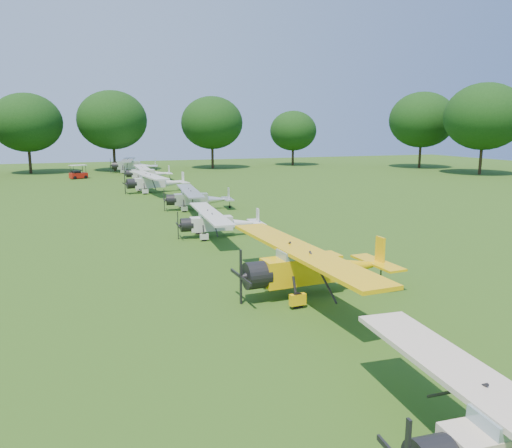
# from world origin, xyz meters

# --- Properties ---
(ground) EXTENTS (160.00, 160.00, 0.00)m
(ground) POSITION_xyz_m (0.00, 0.00, 0.00)
(ground) COLOR #204D13
(ground) RESTS_ON ground
(tree_belt) EXTENTS (137.36, 130.27, 14.52)m
(tree_belt) POSITION_xyz_m (3.57, 0.16, 8.03)
(tree_belt) COLOR black
(tree_belt) RESTS_ON ground
(aircraft_2) EXTENTS (7.23, 11.51, 2.27)m
(aircraft_2) POSITION_xyz_m (0.91, -9.62, 1.33)
(aircraft_2) COLOR yellow
(aircraft_2) RESTS_ON ground
(aircraft_3) EXTENTS (5.71, 9.09, 1.79)m
(aircraft_3) POSITION_xyz_m (0.19, 2.79, 1.05)
(aircraft_3) COLOR silver
(aircraft_3) RESTS_ON ground
(aircraft_4) EXTENTS (6.03, 9.60, 1.89)m
(aircraft_4) POSITION_xyz_m (1.38, 13.94, 1.10)
(aircraft_4) COLOR silver
(aircraft_4) RESTS_ON ground
(aircraft_5) EXTENTS (7.00, 11.12, 2.18)m
(aircraft_5) POSITION_xyz_m (-0.26, 26.96, 1.28)
(aircraft_5) COLOR silver
(aircraft_5) RESTS_ON ground
(aircraft_6) EXTENTS (6.29, 9.99, 1.97)m
(aircraft_6) POSITION_xyz_m (0.69, 39.82, 1.15)
(aircraft_6) COLOR silver
(aircraft_6) RESTS_ON ground
(aircraft_7) EXTENTS (7.39, 11.70, 2.30)m
(aircraft_7) POSITION_xyz_m (0.23, 52.18, 1.34)
(aircraft_7) COLOR silver
(aircraft_7) RESTS_ON ground
(golf_cart) EXTENTS (2.55, 2.05, 1.90)m
(golf_cart) POSITION_xyz_m (-7.96, 45.37, 0.64)
(golf_cart) COLOR #AB160C
(golf_cart) RESTS_ON ground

